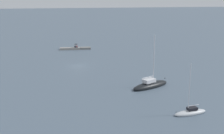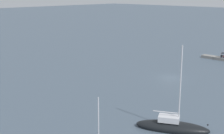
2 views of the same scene
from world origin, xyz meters
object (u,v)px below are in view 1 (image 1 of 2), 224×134
Objects in this scene: umbrella_open_black at (76,44)px; sailboat_grey_far at (190,112)px; person_seated_maroon_left at (77,47)px; sailboat_black_near at (150,85)px; person_seated_dark_right at (75,47)px.

umbrella_open_black is 0.16× the size of sailboat_grey_far.
umbrella_open_black is at bearing 4.37° from sailboat_grey_far.
sailboat_black_near reaches higher than person_seated_maroon_left.
umbrella_open_black is 55.96m from sailboat_grey_far.
person_seated_maroon_left is at bearing 178.33° from person_seated_dark_right.
person_seated_dark_right is 0.09× the size of sailboat_grey_far.
umbrella_open_black is at bearing -151.73° from person_seated_dark_right.
person_seated_dark_right is 0.58× the size of umbrella_open_black.
umbrella_open_black is (0.29, -0.13, 0.85)m from person_seated_maroon_left.
umbrella_open_black is at bearing -32.90° from person_seated_maroon_left.
sailboat_grey_far is at bearing 105.52° from umbrella_open_black.
person_seated_maroon_left is 0.56m from person_seated_dark_right.
sailboat_grey_far is (-14.97, 53.90, -1.47)m from umbrella_open_black.
person_seated_dark_right is (0.56, 0.07, 0.00)m from person_seated_maroon_left.
person_seated_maroon_left is at bearing 4.12° from sailboat_grey_far.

